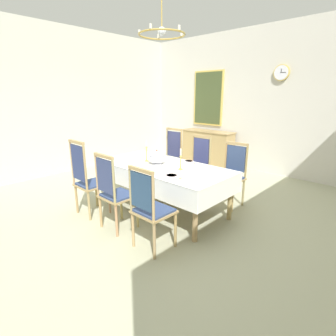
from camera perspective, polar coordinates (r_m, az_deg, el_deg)
ground at (r=4.42m, az=-1.01°, el=-9.09°), size 6.45×6.40×0.04m
back_wall at (r=6.72m, az=19.21°, el=13.49°), size 6.45×0.08×3.33m
left_wall at (r=6.72m, az=-22.00°, el=13.23°), size 0.08×6.40×3.33m
dining_table at (r=4.17m, az=-1.18°, el=-0.44°), size 2.19×1.05×0.75m
tablecloth at (r=4.16m, az=-1.18°, el=-0.35°), size 2.21×1.07×0.30m
chair_south_a at (r=4.19m, az=-17.29°, el=-2.15°), size 0.44×0.42×1.20m
chair_north_a at (r=5.31m, az=0.43°, el=2.27°), size 0.44×0.42×1.18m
chair_south_b at (r=3.65m, az=-11.76°, el=-4.98°), size 0.44×0.42×1.10m
chair_north_b at (r=4.89m, az=6.33°, el=0.69°), size 0.44×0.42×1.12m
chair_south_c at (r=3.13m, az=-3.95°, el=-8.53°), size 0.44×0.42×1.06m
chair_north_c at (r=4.51m, az=13.63°, el=-1.17°), size 0.44×0.42×1.07m
soup_tureen at (r=4.21m, az=-2.46°, el=2.38°), size 0.29×0.29×0.23m
candlestick_west at (r=4.38m, az=-4.72°, el=3.31°), size 0.07×0.07×0.36m
candlestick_east at (r=3.87m, az=2.78°, el=1.41°), size 0.07×0.07×0.32m
bowl_near_left at (r=4.30m, az=4.58°, el=1.39°), size 0.16×0.16×0.04m
bowl_near_right at (r=3.54m, az=0.79°, el=-1.76°), size 0.17×0.17×0.03m
spoon_primary at (r=4.27m, az=5.84°, el=1.02°), size 0.06×0.17×0.01m
spoon_secondary at (r=3.49m, az=2.53°, el=-2.29°), size 0.04×0.18×0.01m
sideboard at (r=7.16m, az=8.61°, el=4.49°), size 1.44×0.48×0.90m
mounted_clock at (r=6.47m, az=23.58°, el=18.58°), size 0.34×0.06×0.34m
framed_painting at (r=7.36m, az=8.75°, el=14.83°), size 0.91×0.05×1.42m
chandelier at (r=4.08m, az=-1.36°, el=27.29°), size 0.67×0.66×0.66m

